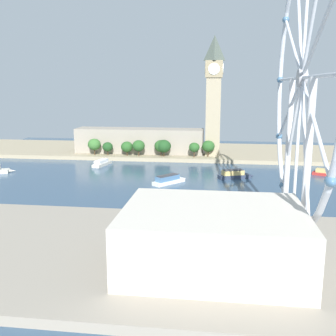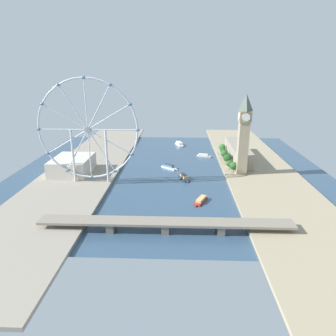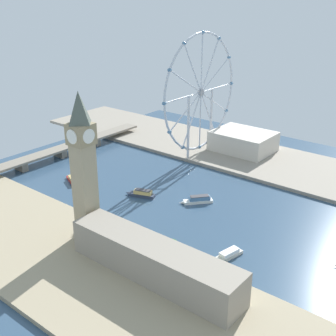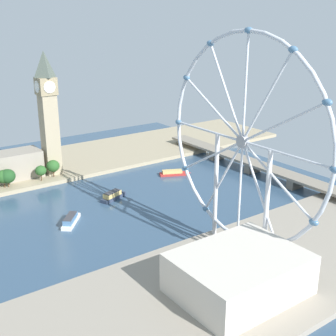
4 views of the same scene
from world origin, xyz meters
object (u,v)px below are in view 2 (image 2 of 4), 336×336
(riverside_hall, at_px, (72,165))
(tour_boat_3, at_px, (204,156))
(clock_tower, at_px, (244,133))
(tour_boat_4, at_px, (169,167))
(tour_boat_0, at_px, (184,177))
(river_bridge, at_px, (165,223))
(tour_boat_1, at_px, (180,144))
(ferris_wheel, at_px, (88,130))
(parliament_block, at_px, (238,152))
(tour_boat_2, at_px, (201,200))

(riverside_hall, xyz_separation_m, tour_boat_3, (-166.89, -86.59, -10.52))
(clock_tower, xyz_separation_m, tour_boat_4, (88.29, -24.87, -50.06))
(tour_boat_4, bearing_deg, tour_boat_0, -24.47)
(river_bridge, distance_m, tour_boat_0, 122.43)
(riverside_hall, relative_size, tour_boat_1, 1.77)
(ferris_wheel, bearing_deg, tour_boat_0, -169.96)
(tour_boat_0, bearing_deg, parliament_block, 115.64)
(tour_boat_2, bearing_deg, tour_boat_0, -141.25)
(river_bridge, height_order, tour_boat_3, river_bridge)
(parliament_block, bearing_deg, tour_boat_4, 21.47)
(ferris_wheel, height_order, tour_boat_0, ferris_wheel)
(riverside_hall, bearing_deg, tour_boat_1, -129.72)
(ferris_wheel, xyz_separation_m, tour_boat_4, (-85.36, -59.23, -59.09))
(clock_tower, xyz_separation_m, parliament_block, (-7.04, -62.36, -39.17))
(clock_tower, xyz_separation_m, tour_boat_2, (53.37, 79.77, -50.60))
(river_bridge, bearing_deg, tour_boat_2, -119.10)
(tour_boat_0, distance_m, tour_boat_3, 102.74)
(parliament_block, distance_m, ferris_wheel, 210.55)
(tour_boat_1, bearing_deg, river_bridge, -19.36)
(clock_tower, relative_size, tour_boat_2, 3.77)
(ferris_wheel, bearing_deg, tour_boat_1, -117.79)
(riverside_hall, distance_m, tour_boat_1, 204.43)
(parliament_block, bearing_deg, river_bridge, 65.16)
(river_bridge, height_order, tour_boat_0, river_bridge)
(tour_boat_1, bearing_deg, ferris_wheel, -45.13)
(river_bridge, relative_size, tour_boat_4, 8.97)
(river_bridge, bearing_deg, ferris_wheel, -49.30)
(riverside_hall, height_order, tour_boat_0, riverside_hall)
(parliament_block, bearing_deg, tour_boat_1, -47.77)
(ferris_wheel, height_order, tour_boat_2, ferris_wheel)
(ferris_wheel, relative_size, tour_boat_3, 4.64)
(river_bridge, bearing_deg, tour_boat_1, -92.03)
(tour_boat_0, xyz_separation_m, tour_boat_3, (-30.43, -98.13, -0.54))
(ferris_wheel, xyz_separation_m, riverside_hall, (31.84, -30.07, -49.04))
(clock_tower, relative_size, tour_boat_3, 3.85)
(ferris_wheel, bearing_deg, clock_tower, -168.81)
(parliament_block, xyz_separation_m, tour_boat_2, (60.41, 142.13, -11.43))
(river_bridge, height_order, tour_boat_4, river_bridge)
(ferris_wheel, xyz_separation_m, tour_boat_3, (-135.05, -116.66, -59.56))
(tour_boat_2, distance_m, tour_boat_4, 110.31)
(parliament_block, height_order, tour_boat_4, parliament_block)
(river_bridge, xyz_separation_m, tour_boat_1, (-10.26, -289.87, -4.59))
(parliament_block, relative_size, riverside_hall, 1.92)
(tour_boat_0, relative_size, tour_boat_3, 0.99)
(clock_tower, xyz_separation_m, riverside_hall, (205.49, 4.30, -40.00))
(parliament_block, relative_size, ferris_wheel, 0.95)
(river_bridge, relative_size, tour_boat_3, 8.25)
(parliament_block, bearing_deg, tour_boat_2, 66.97)
(parliament_block, distance_m, tour_boat_0, 109.63)
(clock_tower, xyz_separation_m, tour_boat_1, (75.02, -152.77, -50.06))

